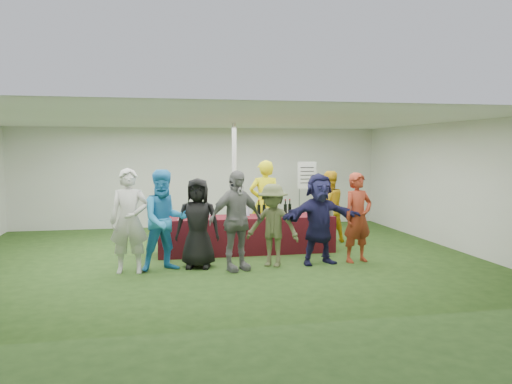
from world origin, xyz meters
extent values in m
plane|color=#284719|center=(0.00, 0.00, 0.00)|extent=(60.00, 60.00, 0.00)
plane|color=white|center=(0.00, 4.00, 1.35)|extent=(10.00, 0.00, 10.00)
plane|color=white|center=(0.00, -4.00, 1.35)|extent=(10.00, 0.00, 10.00)
plane|color=white|center=(5.00, 0.00, 1.35)|extent=(0.00, 8.00, 8.00)
plane|color=white|center=(0.00, 0.00, 2.70)|extent=(10.00, 10.00, 0.00)
cylinder|color=silver|center=(0.50, 1.20, 1.35)|extent=(0.10, 0.10, 2.70)
cube|color=#581117|center=(0.61, 0.28, 0.38)|extent=(3.60, 0.80, 0.75)
cylinder|color=black|center=(0.89, 0.40, 0.86)|extent=(0.07, 0.07, 0.22)
cylinder|color=black|center=(0.89, 0.40, 1.01)|extent=(0.03, 0.03, 0.08)
cylinder|color=maroon|center=(0.89, 0.40, 1.06)|extent=(0.03, 0.03, 0.02)
cylinder|color=black|center=(1.01, 0.43, 0.86)|extent=(0.07, 0.07, 0.22)
cylinder|color=black|center=(1.01, 0.43, 1.01)|extent=(0.03, 0.03, 0.08)
cylinder|color=maroon|center=(1.01, 0.43, 1.06)|extent=(0.03, 0.03, 0.02)
cylinder|color=black|center=(1.16, 0.39, 0.86)|extent=(0.07, 0.07, 0.22)
cylinder|color=black|center=(1.16, 0.39, 1.01)|extent=(0.03, 0.03, 0.08)
cylinder|color=maroon|center=(1.16, 0.39, 1.06)|extent=(0.03, 0.03, 0.02)
cylinder|color=black|center=(1.27, 0.46, 0.86)|extent=(0.07, 0.07, 0.22)
cylinder|color=black|center=(1.27, 0.46, 1.01)|extent=(0.03, 0.03, 0.08)
cylinder|color=maroon|center=(1.27, 0.46, 1.06)|extent=(0.03, 0.03, 0.02)
cylinder|color=black|center=(1.47, 0.42, 0.86)|extent=(0.07, 0.07, 0.22)
cylinder|color=black|center=(1.47, 0.42, 1.01)|extent=(0.03, 0.03, 0.08)
cylinder|color=maroon|center=(1.47, 0.42, 1.06)|extent=(0.03, 0.03, 0.02)
cylinder|color=black|center=(1.57, 0.44, 0.86)|extent=(0.07, 0.07, 0.22)
cylinder|color=black|center=(1.57, 0.44, 1.01)|extent=(0.03, 0.03, 0.08)
cylinder|color=maroon|center=(1.57, 0.44, 1.06)|extent=(0.03, 0.03, 0.02)
cylinder|color=silver|center=(-0.78, 0.03, 0.75)|extent=(0.06, 0.06, 0.00)
cylinder|color=silver|center=(-0.78, 0.03, 0.79)|extent=(0.01, 0.01, 0.07)
cylinder|color=silver|center=(-0.78, 0.03, 0.87)|extent=(0.06, 0.06, 0.08)
cylinder|color=#400610|center=(-0.78, 0.03, 0.84)|extent=(0.05, 0.05, 0.02)
cylinder|color=silver|center=(-0.45, 0.02, 0.75)|extent=(0.06, 0.06, 0.00)
cylinder|color=silver|center=(-0.45, 0.02, 0.79)|extent=(0.01, 0.01, 0.07)
cylinder|color=silver|center=(-0.45, 0.02, 0.87)|extent=(0.06, 0.06, 0.08)
cylinder|color=#400610|center=(-0.45, 0.02, 0.84)|extent=(0.05, 0.05, 0.02)
cylinder|color=silver|center=(-0.17, 0.05, 0.75)|extent=(0.06, 0.06, 0.00)
cylinder|color=silver|center=(-0.17, 0.05, 0.79)|extent=(0.01, 0.01, 0.07)
cylinder|color=silver|center=(-0.17, 0.05, 0.87)|extent=(0.06, 0.06, 0.08)
cylinder|color=#400610|center=(-0.17, 0.05, 0.84)|extent=(0.05, 0.05, 0.02)
cylinder|color=silver|center=(0.32, 0.01, 0.75)|extent=(0.06, 0.06, 0.00)
cylinder|color=silver|center=(0.32, 0.01, 0.79)|extent=(0.01, 0.01, 0.07)
cylinder|color=silver|center=(0.32, 0.01, 0.87)|extent=(0.06, 0.06, 0.08)
cylinder|color=silver|center=(1.95, 0.07, 0.75)|extent=(0.06, 0.06, 0.00)
cylinder|color=silver|center=(1.95, 0.07, 0.79)|extent=(0.01, 0.01, 0.07)
cylinder|color=silver|center=(1.95, 0.07, 0.87)|extent=(0.06, 0.06, 0.08)
cylinder|color=silver|center=(0.66, 0.36, 0.85)|extent=(0.07, 0.07, 0.20)
cylinder|color=silver|center=(0.66, 0.36, 0.96)|extent=(0.03, 0.03, 0.03)
cube|color=white|center=(2.21, 0.33, 0.77)|extent=(0.25, 0.18, 0.03)
cylinder|color=slate|center=(2.28, 0.06, 0.84)|extent=(0.24, 0.24, 0.18)
cylinder|color=slate|center=(2.45, 2.72, 0.55)|extent=(0.02, 0.02, 1.10)
cylinder|color=slate|center=(2.85, 2.72, 0.55)|extent=(0.02, 0.02, 1.10)
cube|color=white|center=(2.65, 2.72, 1.45)|extent=(0.50, 0.02, 0.70)
cube|color=black|center=(2.65, 2.71, 1.65)|extent=(0.36, 0.01, 0.02)
cube|color=black|center=(2.65, 2.71, 1.55)|extent=(0.36, 0.01, 0.02)
cube|color=black|center=(2.65, 2.71, 1.45)|extent=(0.36, 0.01, 0.02)
cube|color=black|center=(2.65, 2.71, 1.35)|extent=(0.36, 0.01, 0.02)
cube|color=black|center=(2.65, 2.71, 1.25)|extent=(0.36, 0.01, 0.02)
imported|color=yellow|center=(1.14, 0.94, 0.94)|extent=(0.73, 0.52, 1.89)
imported|color=gold|center=(2.64, 1.04, 0.82)|extent=(0.89, 0.75, 1.63)
imported|color=beige|center=(-1.66, -0.99, 0.90)|extent=(0.70, 0.49, 1.81)
imported|color=#2789CD|center=(-1.06, -0.94, 0.89)|extent=(1.01, 0.87, 1.78)
imported|color=black|center=(-0.48, -0.84, 0.81)|extent=(0.88, 0.67, 1.62)
imported|color=slate|center=(0.16, -1.17, 0.88)|extent=(1.12, 0.78, 1.77)
imported|color=#515833|center=(0.86, -1.00, 0.75)|extent=(1.12, 0.97, 1.51)
imported|color=#1B1B44|center=(1.75, -0.98, 0.85)|extent=(1.62, 0.69, 1.69)
imported|color=maroon|center=(2.52, -0.96, 0.85)|extent=(0.70, 0.55, 1.69)
camera|label=1|loc=(-1.17, -9.72, 2.14)|focal=35.00mm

